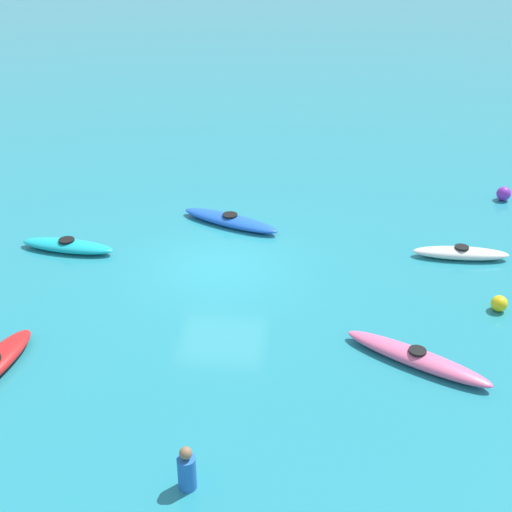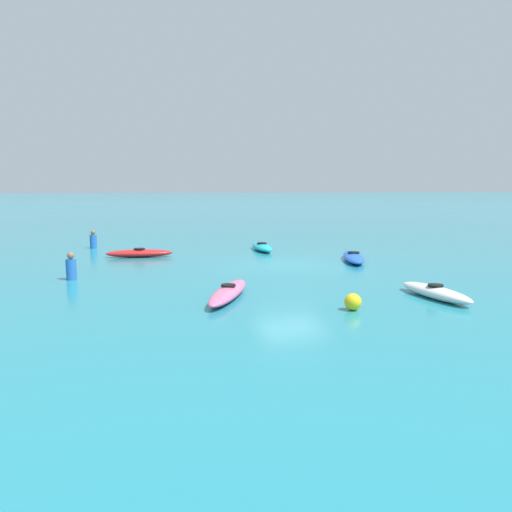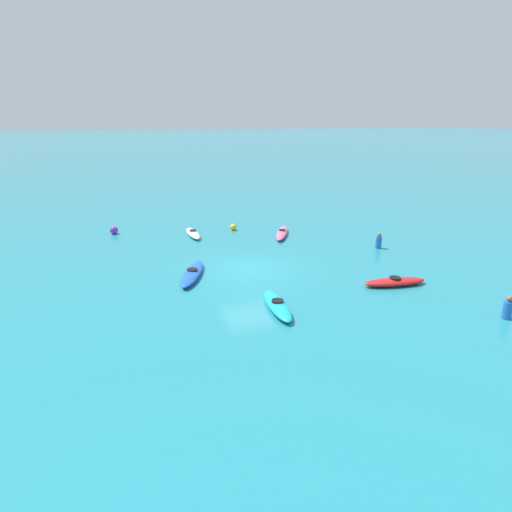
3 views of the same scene
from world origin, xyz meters
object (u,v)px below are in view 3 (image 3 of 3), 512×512
kayak_cyan (277,305)px  person_near_shore (379,241)px  kayak_blue (192,273)px  person_by_kayaks (508,308)px  kayak_white (193,233)px  kayak_red (395,282)px  buoy_purple (114,230)px  buoy_yellow (233,227)px  kayak_pink (282,233)px

kayak_cyan → person_near_shore: 9.75m
kayak_blue → person_by_kayaks: bearing=49.7°
kayak_white → kayak_red: (10.88, 6.25, 0.00)m
buoy_purple → person_near_shore: bearing=58.1°
kayak_red → buoy_purple: (-13.07, -10.70, 0.08)m
kayak_cyan → kayak_white: bearing=-176.7°
kayak_blue → kayak_red: bearing=62.4°
kayak_red → kayak_white: bearing=-150.1°
buoy_yellow → kayak_cyan: bearing=-10.0°
kayak_white → kayak_pink: size_ratio=0.84×
kayak_blue → kayak_red: size_ratio=1.19×
kayak_blue → buoy_yellow: bearing=149.5°
person_near_shore → person_by_kayaks: (8.72, -1.01, 0.00)m
buoy_yellow → person_near_shore: bearing=43.5°
kayak_pink → person_near_shore: person_near_shore is taller
kayak_red → buoy_yellow: (-11.32, -3.54, 0.04)m
kayak_red → buoy_yellow: 11.86m
kayak_red → person_near_shore: (-4.76, 2.69, 0.22)m
kayak_pink → person_by_kayaks: person_by_kayaks is taller
kayak_red → person_by_kayaks: 4.31m
kayak_cyan → kayak_red: (-0.38, 5.60, 0.00)m
kayak_pink → buoy_yellow: (-2.27, -2.38, 0.04)m
kayak_red → buoy_purple: buoy_purple is taller
kayak_blue → buoy_yellow: size_ratio=8.32×
kayak_white → kayak_cyan: (11.26, 0.65, 0.00)m
buoy_purple → buoy_yellow: size_ratio=1.18×
kayak_pink → person_near_shore: 5.77m
kayak_blue → kayak_pink: bearing=126.8°
kayak_white → person_near_shore: (6.12, 8.94, 0.22)m
kayak_white → buoy_yellow: 2.74m
person_near_shore → person_by_kayaks: 8.78m
kayak_pink → buoy_yellow: bearing=-133.7°
buoy_purple → buoy_yellow: bearing=76.2°
kayak_pink → kayak_blue: same height
person_near_shore → kayak_red: bearing=-29.4°
kayak_red → buoy_yellow: size_ratio=6.98×
kayak_white → kayak_cyan: 11.27m
person_by_kayaks → person_near_shore: bearing=173.4°
buoy_yellow → person_by_kayaks: (15.28, 5.22, 0.18)m
buoy_yellow → kayak_red: bearing=17.4°
kayak_pink → person_by_kayaks: bearing=12.3°
person_near_shore → kayak_cyan: bearing=-58.2°
kayak_cyan → kayak_blue: bearing=-153.7°
buoy_purple → kayak_cyan: bearing=20.7°
kayak_white → kayak_pink: same height
person_near_shore → buoy_yellow: bearing=-136.5°
buoy_purple → person_near_shore: person_near_shore is taller
person_near_shore → person_by_kayaks: same height
kayak_cyan → person_by_kayaks: 8.12m
kayak_pink → person_near_shore: bearing=42.0°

